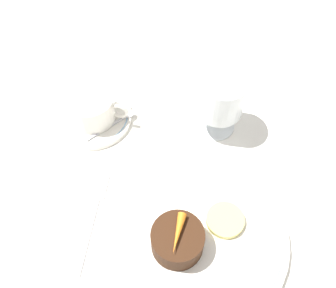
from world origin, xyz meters
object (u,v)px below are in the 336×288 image
object	(u,v)px
wine_glass	(221,99)
fork	(95,209)
dinner_plate	(201,237)
coffee_cup	(92,107)
dessert_cake	(178,240)

from	to	relation	value
wine_glass	fork	distance (m)	0.27
dinner_plate	wine_glass	bearing A→B (deg)	90.74
coffee_cup	fork	size ratio (longest dim) A/B	0.62
fork	dessert_cake	distance (m)	0.15
dinner_plate	dessert_cake	bearing A→B (deg)	-147.60
dinner_plate	coffee_cup	world-z (taller)	coffee_cup
coffee_cup	wine_glass	size ratio (longest dim) A/B	0.93
wine_glass	fork	xyz separation A→B (m)	(-0.17, -0.20, -0.07)
fork	dessert_cake	world-z (taller)	dessert_cake
dinner_plate	fork	xyz separation A→B (m)	(-0.17, 0.02, -0.01)
dinner_plate	dessert_cake	size ratio (longest dim) A/B	3.42
dessert_cake	dinner_plate	bearing A→B (deg)	32.40
dinner_plate	fork	size ratio (longest dim) A/B	1.49
coffee_cup	dessert_cake	world-z (taller)	coffee_cup
wine_glass	dinner_plate	bearing A→B (deg)	-89.26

